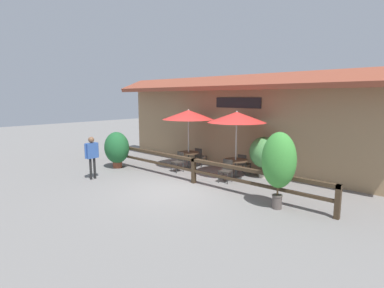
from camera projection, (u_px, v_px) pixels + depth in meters
The scene contains 15 objects.
ground_plane at pixel (174, 189), 10.65m from camera, with size 60.00×60.00×0.00m, color slate.
building_facade at pixel (239, 122), 13.34m from camera, with size 14.28×1.49×4.23m.
patio_railing at pixel (194, 165), 11.31m from camera, with size 10.40×0.14×0.95m.
patio_umbrella_near at pixel (188, 115), 13.39m from camera, with size 2.33×2.33×2.71m.
dining_table_near at pixel (188, 155), 13.68m from camera, with size 0.95×0.95×0.76m.
chair_near_streetside at pixel (178, 161), 13.11m from camera, with size 0.47×0.47×0.86m.
chair_near_wallside at pixel (200, 156), 14.20m from camera, with size 0.44×0.44×0.86m.
patio_umbrella_middle at pixel (237, 117), 11.76m from camera, with size 2.33×2.33×2.71m.
dining_table_middle at pixel (236, 163), 12.04m from camera, with size 0.95×0.95×0.76m.
chair_middle_streetside at pixel (226, 170), 11.50m from camera, with size 0.48×0.48×0.86m.
chair_middle_wallside at pixel (243, 163), 12.64m from camera, with size 0.43×0.43×0.86m.
potted_plant_corner_fern at pixel (117, 148), 13.77m from camera, with size 1.20×1.08×1.67m.
potted_plant_broad_leaf at pixel (279, 161), 8.58m from camera, with size 1.00×0.90×2.27m.
potted_plant_tall_tropical at pixel (264, 153), 12.07m from camera, with size 1.19×1.07×1.67m.
pedestrian at pixel (92, 152), 11.81m from camera, with size 0.23×0.60×1.70m.
Camera 1 is at (7.31, -7.24, 3.23)m, focal length 28.00 mm.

